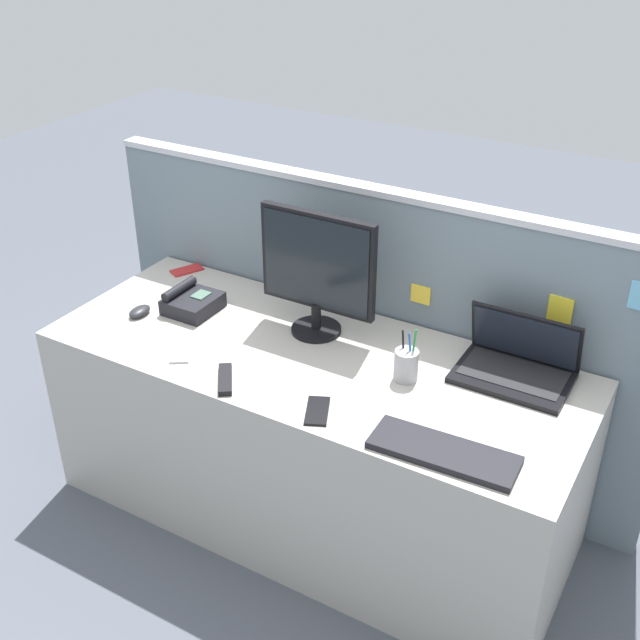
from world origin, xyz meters
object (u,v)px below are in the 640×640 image
Objects in this scene: keyboard_main at (444,452)px; pen_cup at (406,365)px; cell_phone_silver_slab at (181,352)px; cell_phone_red_case at (187,270)px; desk_phone at (192,302)px; computer_mouse_right_hand at (140,311)px; desktop_monitor at (317,268)px; cell_phone_black_slab at (317,411)px; laptop at (517,362)px; tv_remote at (225,379)px.

pen_cup reaches higher than keyboard_main.
cell_phone_silver_slab is 1.05× the size of cell_phone_red_case.
cell_phone_silver_slab is (-0.75, -0.25, -0.05)m from pen_cup.
computer_mouse_right_hand is at bearing -138.50° from desk_phone.
desktop_monitor reaches higher than pen_cup.
computer_mouse_right_hand is 0.92m from cell_phone_black_slab.
desktop_monitor is 1.23× the size of laptop.
tv_remote is (0.55, -0.20, -0.01)m from computer_mouse_right_hand.
laptop is at bearing 23.22° from cell_phone_black_slab.
cell_phone_silver_slab is (0.31, -0.14, -0.01)m from computer_mouse_right_hand.
computer_mouse_right_hand is 0.53× the size of pen_cup.
laptop is 0.52m from keyboard_main.
desktop_monitor is 3.33× the size of cell_phone_silver_slab.
pen_cup is 0.35m from cell_phone_black_slab.
desk_phone is 1.39× the size of cell_phone_silver_slab.
cell_phone_red_case is at bearing 101.08° from tv_remote.
cell_phone_silver_slab is at bearing 149.91° from cell_phone_black_slab.
desk_phone is 0.35m from cell_phone_red_case.
computer_mouse_right_hand is 0.75× the size of cell_phone_red_case.
tv_remote is (0.24, -0.07, 0.01)m from cell_phone_silver_slab.
cell_phone_silver_slab is at bearing -27.61° from cell_phone_red_case.
tv_remote is at bearing -49.33° from cell_phone_silver_slab.
keyboard_main is (1.17, -0.32, -0.02)m from desk_phone.
desk_phone is at bearing -22.17° from cell_phone_red_case.
cell_phone_red_case is at bearing 177.54° from laptop.
desk_phone is 0.52m from tv_remote.
laptop is 2.56× the size of cell_phone_black_slab.
laptop reaches higher than desk_phone.
cell_phone_black_slab is at bearing -23.49° from desk_phone.
desktop_monitor is at bearing 162.94° from pen_cup.
keyboard_main is 3.29× the size of cell_phone_red_case.
keyboard_main is at bearing 3.49° from cell_phone_red_case.
cell_phone_black_slab is (0.25, -0.44, -0.25)m from desktop_monitor.
desktop_monitor reaches higher than keyboard_main.
desk_phone is (-0.49, -0.11, -0.22)m from desktop_monitor.
tv_remote is (-0.35, -0.01, 0.01)m from cell_phone_black_slab.
cell_phone_red_case is at bearing 168.58° from desktop_monitor.
desk_phone is 0.82m from cell_phone_black_slab.
pen_cup is at bearing -15.56° from cell_phone_silver_slab.
laptop reaches higher than computer_mouse_right_hand.
computer_mouse_right_hand is at bearing 122.03° from cell_phone_silver_slab.
desk_phone reaches higher than computer_mouse_right_hand.
computer_mouse_right_hand reaches higher than cell_phone_silver_slab.
computer_mouse_right_hand reaches higher than cell_phone_red_case.
desk_phone is 1.31× the size of cell_phone_black_slab.
cell_phone_red_case is at bearing 92.48° from cell_phone_silver_slab.
desktop_monitor reaches higher than computer_mouse_right_hand.
computer_mouse_right_hand is 0.72× the size of cell_phone_silver_slab.
cell_phone_red_case is (-1.14, 0.27, -0.05)m from pen_cup.
cell_phone_black_slab is (-0.16, -0.31, -0.05)m from pen_cup.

